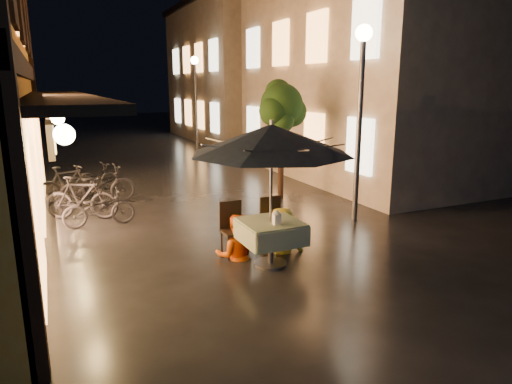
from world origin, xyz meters
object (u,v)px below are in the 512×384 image
cafe_table (271,232)px  person_yellow (282,209)px  table_lantern (276,216)px  patio_umbrella (271,139)px  streetlamp_near (361,89)px  person_orange (236,216)px  bicycle_0 (99,208)px

cafe_table → person_yellow: (0.48, 0.50, 0.21)m
cafe_table → table_lantern: (0.00, -0.21, 0.33)m
cafe_table → patio_umbrella: bearing=-104.0°
streetlamp_near → cafe_table: streetlamp_near is taller
table_lantern → person_yellow: person_yellow is taller
table_lantern → person_orange: size_ratio=0.16×
patio_umbrella → person_yellow: bearing=46.3°
patio_umbrella → bicycle_0: size_ratio=1.78×
person_yellow → cafe_table: bearing=58.2°
cafe_table → bicycle_0: 4.26m
patio_umbrella → bicycle_0: patio_umbrella is taller
patio_umbrella → person_orange: (-0.40, 0.60, -1.38)m
bicycle_0 → table_lantern: bearing=-146.2°
cafe_table → patio_umbrella: size_ratio=0.37×
cafe_table → bicycle_0: (-2.41, 3.50, -0.19)m
cafe_table → person_yellow: 0.73m
table_lantern → bicycle_0: 4.46m
person_orange → person_yellow: size_ratio=0.96×
patio_umbrella → person_orange: bearing=123.6°
patio_umbrella → bicycle_0: 4.60m
person_yellow → bicycle_0: size_ratio=1.06×
bicycle_0 → person_yellow: bearing=-135.3°
streetlamp_near → person_yellow: 3.40m
streetlamp_near → table_lantern: size_ratio=16.92×
person_orange → bicycle_0: (-2.02, 2.91, -0.37)m
patio_umbrella → table_lantern: bearing=-90.0°
person_yellow → streetlamp_near: bearing=-144.1°
cafe_table → bicycle_0: bicycle_0 is taller
streetlamp_near → table_lantern: 3.96m
person_yellow → bicycle_0: 4.19m
bicycle_0 → patio_umbrella: bearing=-144.7°
cafe_table → table_lantern: table_lantern is taller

